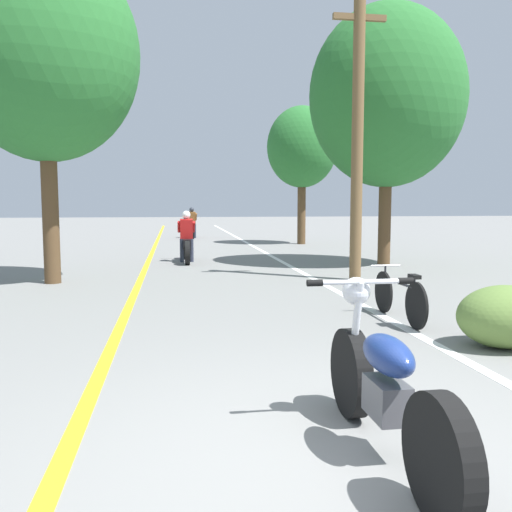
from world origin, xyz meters
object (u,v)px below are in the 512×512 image
roadside_tree_left (45,54)px  bicycle_parked (399,296)px  motorcycle_rider_lead (187,243)px  motorcycle_foreground (384,387)px  roadside_tree_right_near (387,97)px  roadside_tree_right_far (302,148)px  utility_pole (358,132)px  motorcycle_rider_far (192,226)px

roadside_tree_left → bicycle_parked: 8.12m
roadside_tree_left → motorcycle_rider_lead: size_ratio=3.11×
motorcycle_foreground → bicycle_parked: size_ratio=1.21×
roadside_tree_left → motorcycle_foreground: bearing=-65.3°
roadside_tree_left → roadside_tree_right_near: bearing=14.6°
roadside_tree_right_far → roadside_tree_left: roadside_tree_left is taller
motorcycle_rider_lead → roadside_tree_left: bearing=-127.5°
utility_pole → motorcycle_rider_lead: utility_pole is taller
motorcycle_foreground → motorcycle_rider_far: 21.93m
motorcycle_rider_far → roadside_tree_right_near: bearing=-68.8°
utility_pole → motorcycle_foreground: (-2.44, -7.63, -2.60)m
utility_pole → roadside_tree_left: size_ratio=0.90×
motorcycle_foreground → motorcycle_rider_lead: size_ratio=0.97×
motorcycle_foreground → motorcycle_rider_far: size_ratio=0.98×
roadside_tree_left → motorcycle_rider_lead: (2.77, 3.61, -3.96)m
roadside_tree_left → bicycle_parked: size_ratio=3.87×
bicycle_parked → roadside_tree_right_far: bearing=82.1°
roadside_tree_right_near → motorcycle_rider_lead: bearing=162.7°
roadside_tree_right_near → motorcycle_foreground: bearing=-111.9°
roadside_tree_right_near → motorcycle_foreground: 11.59m
motorcycle_rider_far → bicycle_parked: (2.21, -18.15, -0.20)m
roadside_tree_right_far → motorcycle_foreground: bearing=-101.8°
motorcycle_foreground → motorcycle_rider_lead: motorcycle_rider_lead is taller
motorcycle_foreground → motorcycle_rider_far: bearing=91.2°
motorcycle_foreground → bicycle_parked: bearing=65.3°
roadside_tree_right_near → roadside_tree_left: roadside_tree_left is taller
utility_pole → bicycle_parked: size_ratio=3.47×
motorcycle_rider_lead → motorcycle_rider_far: bearing=87.3°
motorcycle_rider_far → bicycle_parked: bearing=-83.1°
roadside_tree_right_near → motorcycle_foreground: (-4.08, -10.16, -3.83)m
utility_pole → motorcycle_rider_lead: (-3.40, 4.09, -2.51)m
utility_pole → roadside_tree_right_near: roadside_tree_right_near is taller
motorcycle_foreground → motorcycle_rider_far: motorcycle_rider_far is taller
motorcycle_foreground → utility_pole: bearing=72.3°
roadside_tree_right_near → roadside_tree_right_far: (-0.42, 7.45, -0.53)m
roadside_tree_right_far → motorcycle_rider_far: size_ratio=2.54×
motorcycle_rider_lead → utility_pole: bearing=-50.3°
roadside_tree_right_far → bicycle_parked: roadside_tree_right_far is taller
roadside_tree_right_near → bicycle_parked: size_ratio=3.85×
roadside_tree_right_far → utility_pole: bearing=-97.0°
roadside_tree_right_far → roadside_tree_left: bearing=-127.9°
bicycle_parked → motorcycle_rider_lead: bearing=108.7°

